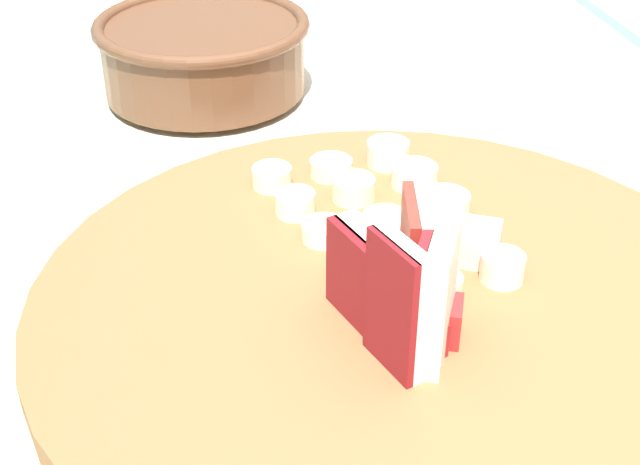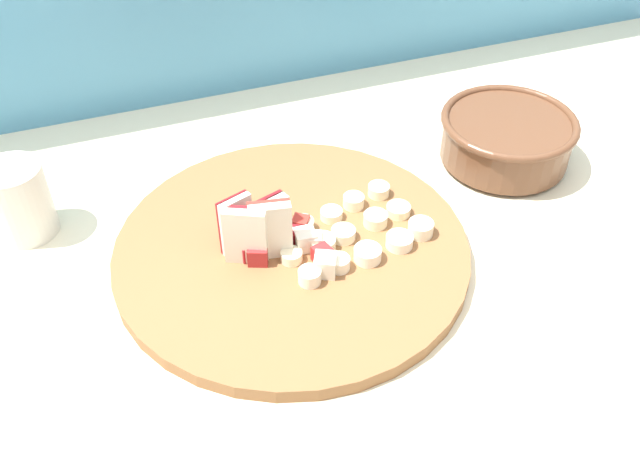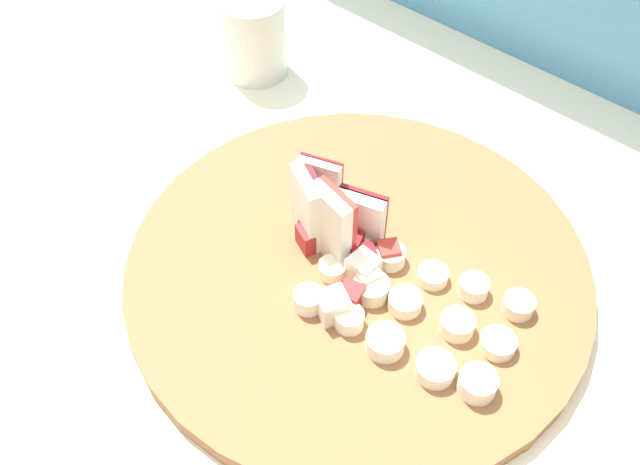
% 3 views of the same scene
% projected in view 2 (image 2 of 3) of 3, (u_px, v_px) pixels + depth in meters
% --- Properties ---
extents(tiled_countertop, '(1.38, 0.71, 0.92)m').
position_uv_depth(tiled_countertop, '(334.00, 463.00, 1.08)').
color(tiled_countertop, beige).
rests_on(tiled_countertop, ground).
extents(tile_backsplash, '(2.40, 0.04, 1.41)m').
position_uv_depth(tile_backsplash, '(256.00, 191.00, 1.17)').
color(tile_backsplash, '#4C8EB2').
rests_on(tile_backsplash, ground).
extents(cutting_board, '(0.38, 0.38, 0.02)m').
position_uv_depth(cutting_board, '(292.00, 251.00, 0.76)').
color(cutting_board, brown).
rests_on(cutting_board, tiled_countertop).
extents(apple_wedge_fan, '(0.08, 0.06, 0.07)m').
position_uv_depth(apple_wedge_fan, '(257.00, 228.00, 0.73)').
color(apple_wedge_fan, maroon).
rests_on(apple_wedge_fan, cutting_board).
extents(apple_dice_pile, '(0.10, 0.10, 0.02)m').
position_uv_depth(apple_dice_pile, '(294.00, 246.00, 0.74)').
color(apple_dice_pile, '#EFE5CC').
rests_on(apple_dice_pile, cutting_board).
extents(banana_slice_rows, '(0.18, 0.13, 0.02)m').
position_uv_depth(banana_slice_rows, '(352.00, 233.00, 0.76)').
color(banana_slice_rows, white).
rests_on(banana_slice_rows, cutting_board).
extents(ceramic_bowl, '(0.17, 0.17, 0.06)m').
position_uv_depth(ceramic_bowl, '(507.00, 137.00, 0.87)').
color(ceramic_bowl, brown).
rests_on(ceramic_bowl, tiled_countertop).
extents(small_jar, '(0.07, 0.07, 0.09)m').
position_uv_depth(small_jar, '(19.00, 201.00, 0.77)').
color(small_jar, beige).
rests_on(small_jar, tiled_countertop).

